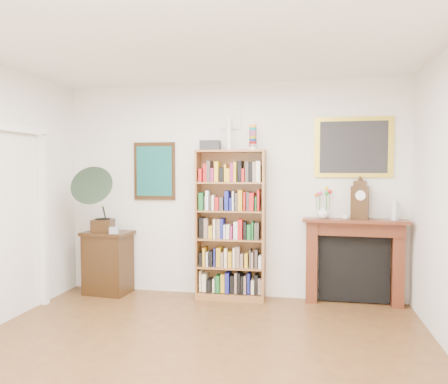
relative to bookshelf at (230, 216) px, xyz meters
name	(u,v)px	position (x,y,z in m)	size (l,w,h in m)	color
room	(175,206)	(-0.03, -2.32, 0.33)	(4.51, 5.01, 2.81)	#5B2F1B
door_casing	(18,206)	(-2.23, -1.12, 0.19)	(0.08, 1.02, 2.17)	white
teal_poster	(155,171)	(-1.08, 0.16, 0.58)	(0.58, 0.04, 0.78)	black
small_picture	(231,118)	(-0.03, 0.16, 1.28)	(0.26, 0.04, 0.30)	white
gilt_painting	(353,147)	(1.52, 0.16, 0.88)	(0.95, 0.04, 0.75)	gold
bookshelf	(230,216)	(0.00, 0.00, 0.00)	(0.89, 0.34, 2.21)	brown
side_cabinet	(108,263)	(-1.67, -0.07, -0.65)	(0.61, 0.45, 0.84)	black
fireplace	(354,254)	(1.54, 0.08, -0.45)	(1.27, 0.36, 1.06)	#451C10
gramophone	(97,196)	(-1.74, -0.20, 0.26)	(0.64, 0.74, 0.87)	black
cd_stack	(114,230)	(-1.52, -0.18, -0.19)	(0.12, 0.12, 0.08)	silver
mantel_clock	(360,201)	(1.60, 0.04, 0.22)	(0.23, 0.17, 0.47)	black
flower_vase	(323,212)	(1.16, 0.06, 0.07)	(0.15, 0.15, 0.15)	white
teacup	(345,217)	(1.42, -0.05, 0.02)	(0.08, 0.08, 0.06)	silver
bottle_left	(394,210)	(2.00, 0.03, 0.11)	(0.07, 0.07, 0.24)	silver
bottle_right	(397,212)	(2.03, 0.07, 0.09)	(0.06, 0.06, 0.20)	silver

